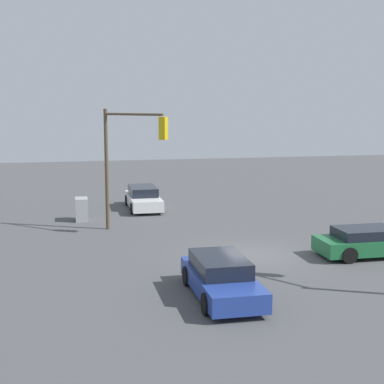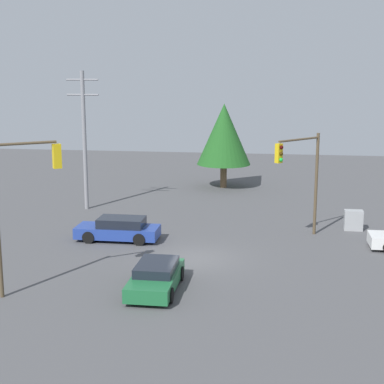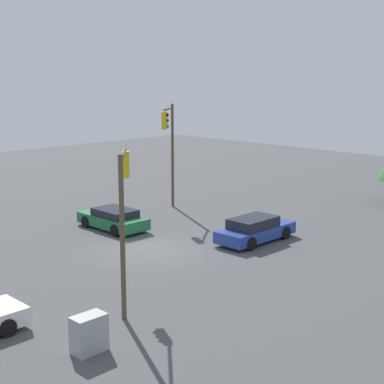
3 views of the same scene
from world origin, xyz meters
The scene contains 8 objects.
ground_plane centered at (0.00, 0.00, 0.00)m, with size 80.00×80.00×0.00m, color #4C4C4F.
sedan_blue centered at (4.82, -2.73, 0.64)m, with size 4.70×1.94×1.32m.
sedan_green centered at (1.15, 4.58, 0.59)m, with size 2.00×4.40×1.19m.
traffic_signal_main centered at (-5.38, -4.60, 4.10)m, with size 2.53×2.81×5.99m.
traffic_signal_cross centered at (6.67, 5.75, 4.54)m, with size 2.44×1.90×6.77m.
utility_pole_tall centered at (9.12, -10.02, 5.04)m, with size 2.20×0.28×9.51m.
electrical_cabinet centered at (-8.69, -6.88, 0.61)m, with size 1.09×0.66×1.23m, color #9EA0A3.
tree_behind centered at (0.33, -19.10, 4.41)m, with size 4.40×4.40×6.91m.
Camera 2 is at (-3.94, 28.66, 9.46)m, focal length 55.00 mm.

